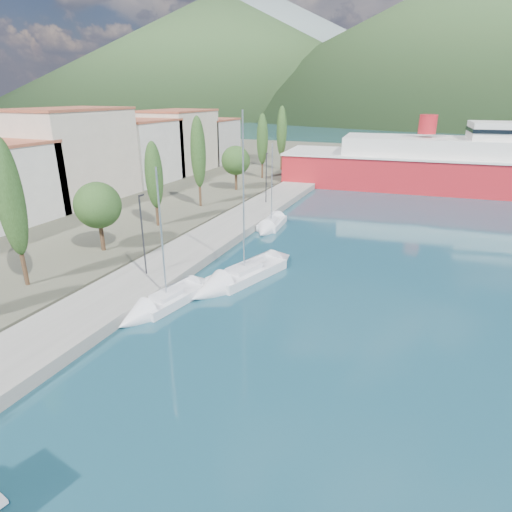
% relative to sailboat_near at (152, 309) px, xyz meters
% --- Properties ---
extents(ground, '(1400.00, 1400.00, 0.00)m').
position_rel_sailboat_near_xyz_m(ground, '(5.80, 110.03, -0.28)').
color(ground, '#1B4756').
extents(quay, '(5.00, 88.00, 0.80)m').
position_rel_sailboat_near_xyz_m(quay, '(-3.20, 16.03, 0.12)').
color(quay, gray).
rests_on(quay, ground).
extents(land_strip, '(70.00, 148.00, 0.70)m').
position_rel_sailboat_near_xyz_m(land_strip, '(-41.20, 26.03, 0.07)').
color(land_strip, '#565644').
rests_on(land_strip, ground).
extents(town_buildings, '(9.20, 69.20, 11.30)m').
position_rel_sailboat_near_xyz_m(town_buildings, '(-26.20, 26.94, 5.28)').
color(town_buildings, beige).
rests_on(town_buildings, land_strip).
extents(tree_row, '(4.03, 63.19, 10.95)m').
position_rel_sailboat_near_xyz_m(tree_row, '(-10.03, 21.78, 5.55)').
color(tree_row, '#47301E').
rests_on(tree_row, land_strip).
extents(lamp_posts, '(0.15, 46.97, 6.06)m').
position_rel_sailboat_near_xyz_m(lamp_posts, '(-3.20, 4.88, 3.80)').
color(lamp_posts, '#2D2D33').
rests_on(lamp_posts, quay).
extents(sailboat_near, '(3.43, 7.43, 10.29)m').
position_rel_sailboat_near_xyz_m(sailboat_near, '(0.00, 0.00, 0.00)').
color(sailboat_near, silver).
rests_on(sailboat_near, ground).
extents(sailboat_mid, '(5.22, 9.75, 13.59)m').
position_rel_sailboat_near_xyz_m(sailboat_mid, '(2.78, 5.72, 0.04)').
color(sailboat_mid, silver).
rests_on(sailboat_mid, ground).
extents(sailboat_far, '(2.67, 6.80, 9.77)m').
position_rel_sailboat_near_xyz_m(sailboat_far, '(0.42, 19.99, -0.00)').
color(sailboat_far, silver).
rests_on(sailboat_far, ground).
extents(ferry, '(57.88, 17.19, 11.33)m').
position_rel_sailboat_near_xyz_m(ferry, '(21.99, 50.45, 3.16)').
color(ferry, '#B21A22').
rests_on(ferry, ground).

